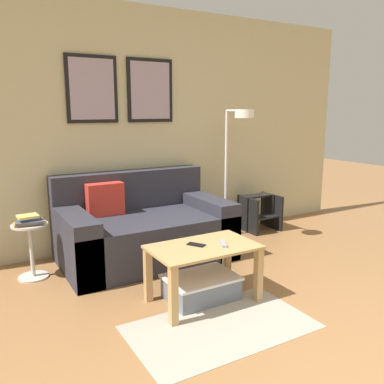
# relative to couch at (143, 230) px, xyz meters

# --- Properties ---
(wall_back) EXTENTS (5.60, 0.09, 2.55)m
(wall_back) POSITION_rel_couch_xyz_m (0.25, 0.51, 0.99)
(wall_back) COLOR #C6BC93
(wall_back) RESTS_ON ground_plane
(area_rug) EXTENTS (1.27, 0.74, 0.01)m
(area_rug) POSITION_rel_couch_xyz_m (-0.07, -1.51, -0.29)
(area_rug) COLOR #A39989
(area_rug) RESTS_ON ground_plane
(couch) EXTENTS (1.63, 0.99, 0.85)m
(couch) POSITION_rel_couch_xyz_m (0.00, 0.00, 0.00)
(couch) COLOR #2D2D38
(couch) RESTS_ON ground_plane
(coffee_table) EXTENTS (0.82, 0.50, 0.45)m
(coffee_table) POSITION_rel_couch_xyz_m (0.03, -1.11, 0.06)
(coffee_table) COLOR tan
(coffee_table) RESTS_ON ground_plane
(storage_bin) EXTENTS (0.56, 0.40, 0.19)m
(storage_bin) POSITION_rel_couch_xyz_m (0.04, -1.07, -0.20)
(storage_bin) COLOR slate
(storage_bin) RESTS_ON ground_plane
(floor_lamp) EXTENTS (0.23, 0.54, 1.48)m
(floor_lamp) POSITION_rel_couch_xyz_m (1.13, -0.01, 0.76)
(floor_lamp) COLOR white
(floor_lamp) RESTS_ON ground_plane
(side_table) EXTENTS (0.31, 0.31, 0.50)m
(side_table) POSITION_rel_couch_xyz_m (-1.05, 0.04, 0.00)
(side_table) COLOR silver
(side_table) RESTS_ON ground_plane
(book_stack) EXTENTS (0.25, 0.19, 0.08)m
(book_stack) POSITION_rel_couch_xyz_m (-1.06, 0.02, 0.24)
(book_stack) COLOR #D18438
(book_stack) RESTS_ON side_table
(remote_control) EXTENTS (0.10, 0.15, 0.02)m
(remote_control) POSITION_rel_couch_xyz_m (0.18, -1.17, 0.17)
(remote_control) COLOR #99999E
(remote_control) RESTS_ON coffee_table
(cell_phone) EXTENTS (0.13, 0.15, 0.01)m
(cell_phone) POSITION_rel_couch_xyz_m (-0.01, -1.07, 0.16)
(cell_phone) COLOR black
(cell_phone) RESTS_ON coffee_table
(step_stool) EXTENTS (0.41, 0.40, 0.44)m
(step_stool) POSITION_rel_couch_xyz_m (1.65, 0.18, -0.06)
(step_stool) COLOR black
(step_stool) RESTS_ON ground_plane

